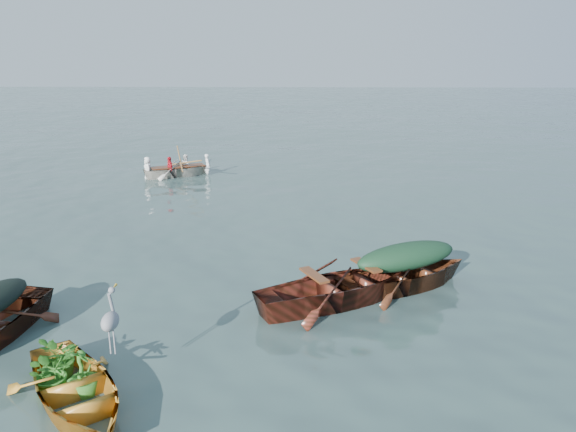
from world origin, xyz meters
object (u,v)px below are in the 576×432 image
rowed_boat (179,176)px  heron (111,332)px  open_wooden_boat (340,303)px  yellow_dinghy (77,407)px  green_tarp_boat (404,289)px

rowed_boat → heron: bearing=162.8°
open_wooden_boat → yellow_dinghy: bearing=104.3°
yellow_dinghy → heron: heron is taller
yellow_dinghy → green_tarp_boat: 6.36m
rowed_boat → heron: (2.18, -13.98, 0.90)m
yellow_dinghy → open_wooden_boat: 4.90m
open_wooden_boat → heron: heron is taller
yellow_dinghy → green_tarp_boat: green_tarp_boat is taller
open_wooden_boat → rowed_boat: size_ratio=1.27×
green_tarp_boat → rowed_boat: size_ratio=1.14×
green_tarp_boat → rowed_boat: 12.36m
rowed_boat → green_tarp_boat: bearing=-173.1°
green_tarp_boat → open_wooden_boat: bearing=90.0°
green_tarp_boat → open_wooden_boat: size_ratio=0.89×
yellow_dinghy → heron: size_ratio=3.52×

